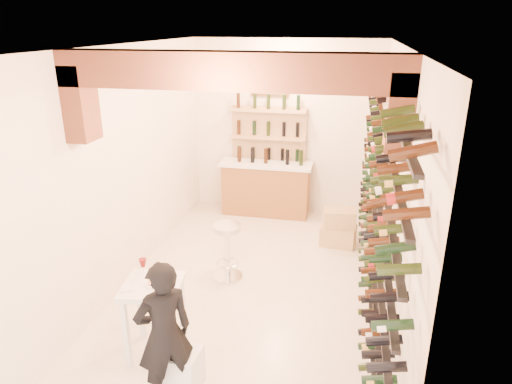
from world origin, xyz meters
TOP-DOWN VIEW (x-y plane):
  - ground at (0.00, 0.00)m, footprint 6.00×6.00m
  - room_shell at (0.00, -0.26)m, footprint 3.52×6.02m
  - wine_rack at (1.53, 0.00)m, footprint 0.32×5.70m
  - back_counter at (-0.30, 2.65)m, footprint 1.70×0.62m
  - back_shelving at (-0.30, 2.89)m, footprint 1.40×0.31m
  - tasting_table at (-0.74, -1.51)m, footprint 0.67×0.67m
  - white_stool at (-0.27, -1.97)m, footprint 0.37×0.37m
  - person at (-0.36, -2.12)m, footprint 0.65×0.62m
  - chrome_barstool at (-0.39, 0.18)m, footprint 0.43×0.43m
  - crate_lower at (1.11, 1.57)m, footprint 0.60×0.46m
  - crate_upper at (1.11, 1.57)m, footprint 0.54×0.41m

SIDE VIEW (x-z plane):
  - ground at x=0.00m, z-range 0.00..0.00m
  - crate_lower at x=1.11m, z-range 0.00..0.33m
  - white_stool at x=-0.27m, z-range 0.00..0.43m
  - crate_upper at x=1.11m, z-range 0.33..0.62m
  - chrome_barstool at x=-0.39m, z-range 0.07..0.89m
  - back_counter at x=-0.30m, z-range -0.11..1.18m
  - tasting_table at x=-0.74m, z-range 0.19..1.24m
  - person at x=-0.36m, z-range 0.00..1.49m
  - back_shelving at x=-0.30m, z-range -0.19..2.53m
  - wine_rack at x=1.53m, z-range 0.27..2.83m
  - room_shell at x=0.00m, z-range 0.65..3.86m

